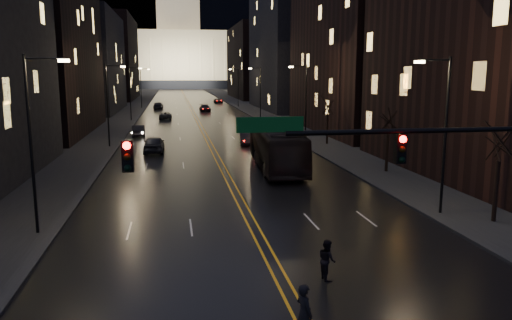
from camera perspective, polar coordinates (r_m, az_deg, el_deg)
name	(u,v)px	position (r m, az deg, el deg)	size (l,w,h in m)	color
ground	(297,310)	(18.15, 4.76, -16.75)	(900.00, 900.00, 0.00)	black
road	(187,100)	(145.97, -7.90, 6.76)	(20.00, 320.00, 0.02)	black
sidewalk_left	(137,101)	(146.24, -13.43, 6.62)	(8.00, 320.00, 0.16)	black
sidewalk_right	(235,100)	(147.02, -2.40, 6.90)	(8.00, 320.00, 0.16)	black
center_line	(187,100)	(145.97, -7.90, 6.77)	(0.62, 320.00, 0.01)	orange
building_left_mid	(37,26)	(71.94, -23.77, 13.88)	(12.00, 30.00, 28.00)	black
building_left_far	(87,63)	(109.02, -18.72, 10.50)	(12.00, 34.00, 20.00)	black
building_left_dist	(114,59)	(156.64, -15.97, 11.09)	(12.00, 40.00, 24.00)	black
building_right_near	(503,21)	(43.78, 26.38, 14.06)	(12.00, 26.00, 24.00)	black
building_right_mid	(288,49)	(110.67, 3.73, 12.54)	(12.00, 34.00, 26.00)	black
building_right_dist	(253,62)	(157.71, -0.32, 11.09)	(12.00, 40.00, 22.00)	black
capitol	(179,54)	(265.86, -8.77, 11.89)	(90.00, 50.00, 58.50)	black
traffic_signal	(464,161)	(18.84, 22.70, -0.12)	(17.29, 0.45, 7.00)	black
streetlamp_right_near	(443,128)	(29.85, 20.56, 3.48)	(2.13, 0.25, 9.00)	black
streetlamp_left_near	(34,136)	(26.73, -24.02, 2.55)	(2.13, 0.25, 9.00)	black
streetlamp_right_mid	(304,99)	(57.72, 5.54, 6.95)	(2.13, 0.25, 9.00)	black
streetlamp_left_mid	(109,101)	(56.17, -16.45, 6.50)	(2.13, 0.25, 9.00)	black
streetlamp_right_far	(259,90)	(87.02, 0.40, 8.03)	(2.13, 0.25, 9.00)	black
streetlamp_left_far	(131,91)	(86.00, -14.08, 7.71)	(2.13, 0.25, 9.00)	black
streetlamp_right_dist	(237,85)	(116.68, -2.15, 8.54)	(2.13, 0.25, 9.00)	black
streetlamp_left_dist	(142,86)	(115.92, -12.93, 8.29)	(2.13, 0.25, 9.00)	black
tree_right_near	(500,142)	(29.42, 26.13, 1.91)	(2.40, 2.40, 6.65)	black
tree_right_mid	(389,118)	(41.53, 14.91, 4.69)	(2.40, 2.40, 6.65)	black
tree_right_far	(328,105)	(56.45, 8.21, 6.26)	(2.40, 2.40, 6.65)	black
bus	(277,147)	(42.28, 2.37, 1.48)	(3.14, 13.42, 3.74)	black
oncoming_car_a	(154,144)	(52.06, -11.58, 1.78)	(2.04, 5.06, 1.72)	black
oncoming_car_b	(138,131)	(65.60, -13.29, 3.28)	(1.56, 4.47, 1.47)	black
oncoming_car_c	(165,115)	(88.83, -10.31, 5.04)	(2.13, 4.61, 1.28)	black
oncoming_car_d	(158,106)	(113.72, -11.11, 6.13)	(2.07, 5.09, 1.48)	black
receding_car_a	(246,139)	(56.37, -1.13, 2.41)	(1.41, 4.03, 1.33)	black
receding_car_b	(250,123)	(74.78, -0.66, 4.29)	(1.55, 3.85, 1.31)	black
receding_car_c	(205,108)	(104.28, -5.85, 5.91)	(2.01, 4.95, 1.44)	black
receding_car_d	(218,101)	(132.69, -4.34, 6.77)	(2.04, 4.43, 1.23)	black
pedestrian_a	(304,313)	(15.93, 5.52, -17.02)	(0.68, 0.45, 1.87)	black
pedestrian_b	(327,260)	(20.38, 8.13, -11.20)	(0.80, 0.44, 1.65)	black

